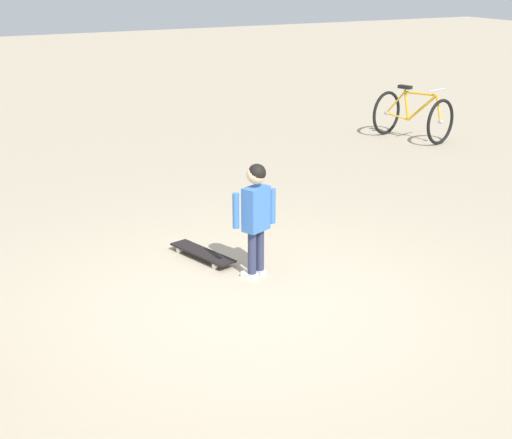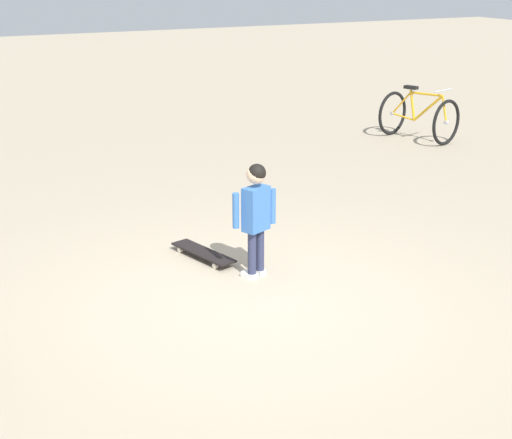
{
  "view_description": "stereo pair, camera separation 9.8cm",
  "coord_description": "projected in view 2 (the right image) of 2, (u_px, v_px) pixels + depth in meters",
  "views": [
    {
      "loc": [
        -2.64,
        -5.16,
        2.74
      ],
      "look_at": [
        0.31,
        0.51,
        0.55
      ],
      "focal_mm": 53.49,
      "sensor_mm": 36.0,
      "label": 1
    },
    {
      "loc": [
        -2.55,
        -5.21,
        2.74
      ],
      "look_at": [
        0.31,
        0.51,
        0.55
      ],
      "focal_mm": 53.49,
      "sensor_mm": 36.0,
      "label": 2
    }
  ],
  "objects": [
    {
      "name": "bicycle_near",
      "position": [
        419.0,
        116.0,
        12.07
      ],
      "size": [
        0.99,
        1.23,
        0.85
      ],
      "color": "black",
      "rests_on": "ground"
    },
    {
      "name": "skateboard",
      "position": [
        203.0,
        253.0,
        7.34
      ],
      "size": [
        0.39,
        0.81,
        0.07
      ],
      "color": "black",
      "rests_on": "ground"
    },
    {
      "name": "child_person",
      "position": [
        256.0,
        208.0,
        6.72
      ],
      "size": [
        0.41,
        0.24,
        1.06
      ],
      "color": "#2D3351",
      "rests_on": "ground"
    },
    {
      "name": "ground_plane",
      "position": [
        251.0,
        305.0,
        6.37
      ],
      "size": [
        50.0,
        50.0,
        0.0
      ],
      "primitive_type": "plane",
      "color": "tan"
    }
  ]
}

